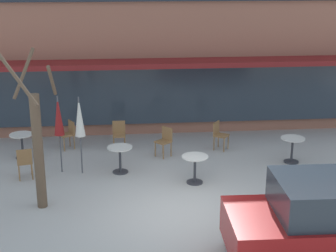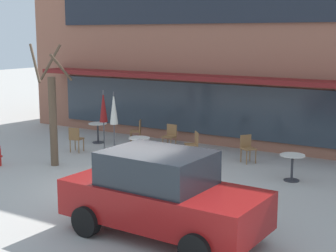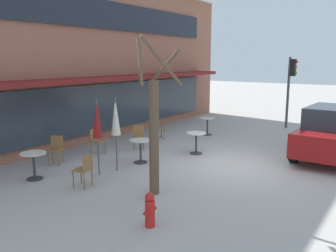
# 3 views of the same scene
# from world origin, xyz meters

# --- Properties ---
(ground_plane) EXTENTS (80.00, 80.00, 0.00)m
(ground_plane) POSITION_xyz_m (0.00, 0.00, 0.00)
(ground_plane) COLOR #ADA8A0
(building_facade) EXTENTS (19.08, 9.10, 6.96)m
(building_facade) POSITION_xyz_m (0.00, 9.96, 3.48)
(building_facade) COLOR #935B47
(building_facade) RESTS_ON ground
(cafe_table_near_wall) EXTENTS (0.70, 0.70, 0.76)m
(cafe_table_near_wall) POSITION_xyz_m (0.49, 1.71, 0.52)
(cafe_table_near_wall) COLOR #333338
(cafe_table_near_wall) RESTS_ON ground
(cafe_table_streetside) EXTENTS (0.70, 0.70, 0.76)m
(cafe_table_streetside) POSITION_xyz_m (-1.49, 2.61, 0.52)
(cafe_table_streetside) COLOR #333338
(cafe_table_streetside) RESTS_ON ground
(cafe_table_by_tree) EXTENTS (0.70, 0.70, 0.76)m
(cafe_table_by_tree) POSITION_xyz_m (-4.41, 4.02, 0.52)
(cafe_table_by_tree) COLOR #333338
(cafe_table_by_tree) RESTS_ON ground
(cafe_table_mid_patio) EXTENTS (0.70, 0.70, 0.76)m
(cafe_table_mid_patio) POSITION_xyz_m (3.55, 2.92, 0.52)
(cafe_table_mid_patio) COLOR #333338
(cafe_table_mid_patio) RESTS_ON ground
(patio_umbrella_green_folded) EXTENTS (0.28, 0.28, 2.20)m
(patio_umbrella_green_folded) POSITION_xyz_m (-2.55, 2.66, 1.63)
(patio_umbrella_green_folded) COLOR #4C4C51
(patio_umbrella_green_folded) RESTS_ON ground
(patio_umbrella_cream_folded) EXTENTS (0.28, 0.28, 2.20)m
(patio_umbrella_cream_folded) POSITION_xyz_m (-3.13, 2.82, 1.63)
(patio_umbrella_cream_folded) COLOR #4C4C51
(patio_umbrella_cream_folded) RESTS_ON ground
(cafe_chair_0) EXTENTS (0.56, 0.56, 0.89)m
(cafe_chair_0) POSITION_xyz_m (1.62, 4.23, 0.53)
(cafe_chair_0) COLOR olive
(cafe_chair_0) RESTS_ON ground
(cafe_chair_1) EXTENTS (0.54, 0.54, 0.89)m
(cafe_chair_1) POSITION_xyz_m (-3.09, 4.76, 0.53)
(cafe_chair_1) COLOR olive
(cafe_chair_1) RESTS_ON ground
(cafe_chair_2) EXTENTS (0.56, 0.56, 0.89)m
(cafe_chair_2) POSITION_xyz_m (-0.13, 3.81, 0.53)
(cafe_chair_2) COLOR olive
(cafe_chair_2) RESTS_ON ground
(cafe_chair_3) EXTENTS (0.48, 0.48, 0.89)m
(cafe_chair_3) POSITION_xyz_m (-4.05, 2.38, 0.53)
(cafe_chair_3) COLOR olive
(cafe_chair_3) RESTS_ON ground
(cafe_chair_4) EXTENTS (0.40, 0.40, 0.89)m
(cafe_chair_4) POSITION_xyz_m (-1.51, 4.58, 0.53)
(cafe_chair_4) COLOR olive
(cafe_chair_4) RESTS_ON ground
(parked_sedan) EXTENTS (4.25, 2.11, 1.76)m
(parked_sedan) POSITION_xyz_m (2.59, -2.38, 0.88)
(parked_sedan) COLOR maroon
(parked_sedan) RESTS_ON ground
(street_tree) EXTENTS (1.18, 1.21, 3.80)m
(street_tree) POSITION_xyz_m (-3.38, 0.64, 1.64)
(street_tree) COLOR brown
(street_tree) RESTS_ON ground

